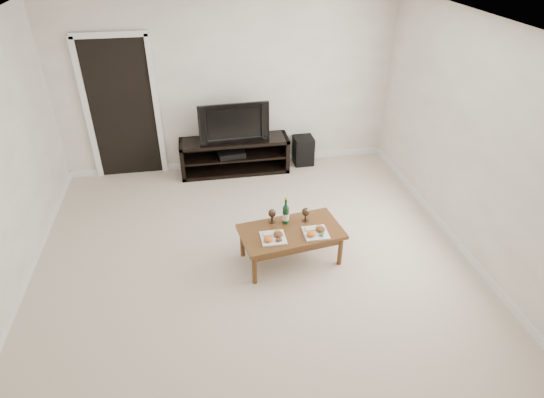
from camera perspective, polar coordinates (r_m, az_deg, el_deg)
The scene contains 14 objects.
floor at distance 5.16m, azimuth -1.99°, elevation -9.64°, with size 5.50×5.50×0.00m, color beige.
back_wall at distance 6.95m, azimuth -5.58°, elevation 14.01°, with size 5.00×0.04×2.60m, color white.
ceiling at distance 3.94m, azimuth -2.74°, elevation 20.15°, with size 5.00×5.50×0.04m, color white.
doorway at distance 7.07m, azimuth -18.24°, elevation 10.51°, with size 0.90×0.02×2.05m, color black.
media_console at distance 7.09m, azimuth -4.70°, elevation 5.45°, with size 1.66×0.45×0.55m, color black.
television at distance 6.85m, azimuth -4.91°, elevation 9.76°, with size 1.04×0.14×0.60m, color black.
av_receiver at distance 7.05m, azimuth -5.14°, elevation 5.74°, with size 0.40×0.30×0.08m, color black.
subwoofer at distance 7.36m, azimuth 3.94°, elevation 6.11°, with size 0.30×0.30×0.45m, color black.
coffee_table at distance 5.26m, azimuth 2.37°, elevation -5.80°, with size 1.14×0.62×0.42m, color brown.
plate_left at distance 4.98m, azimuth 0.15°, elevation -4.68°, with size 0.27×0.27×0.07m, color white.
plate_right at distance 5.08m, azimuth 5.50°, elevation -4.03°, with size 0.27×0.27×0.07m, color white.
wine_bottle at distance 5.15m, azimuth 1.74°, elevation -1.40°, with size 0.07×0.07×0.35m, color #0D3218.
goblet_left at distance 5.21m, azimuth 0.00°, elevation -2.13°, with size 0.09×0.09×0.17m, color #3C2C20, non-canonical shape.
goblet_right at distance 5.25m, azimuth 4.24°, elevation -1.95°, with size 0.09×0.09×0.17m, color #3C2C20, non-canonical shape.
Camera 1 is at (-0.49, -3.83, 3.43)m, focal length 30.00 mm.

